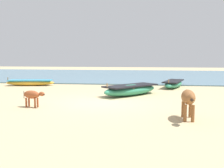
{
  "coord_description": "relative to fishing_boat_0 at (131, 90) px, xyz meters",
  "views": [
    {
      "loc": [
        2.05,
        -11.24,
        2.06
      ],
      "look_at": [
        0.15,
        2.31,
        0.6
      ],
      "focal_mm": 40.79,
      "sensor_mm": 36.0,
      "label": 1
    }
  ],
  "objects": [
    {
      "name": "sea_water",
      "position": [
        -1.17,
        14.89,
        -0.27
      ],
      "size": [
        60.0,
        20.0,
        0.08
      ],
      "primitive_type": "cube",
      "color": "slate",
      "rests_on": "ground"
    },
    {
      "name": "fishing_boat_0",
      "position": [
        0.0,
        0.0,
        0.0
      ],
      "size": [
        3.26,
        3.49,
        0.77
      ],
      "rotation": [
        0.0,
        0.0,
        3.99
      ],
      "color": "#338C66",
      "rests_on": "ground"
    },
    {
      "name": "fishing_boat_2",
      "position": [
        2.63,
        3.94,
        -0.05
      ],
      "size": [
        1.87,
        3.39,
        0.67
      ],
      "rotation": [
        0.0,
        0.0,
        4.42
      ],
      "color": "#338C66",
      "rests_on": "ground"
    },
    {
      "name": "fishing_boat_4",
      "position": [
        -7.49,
        3.62,
        -0.08
      ],
      "size": [
        3.54,
        1.39,
        0.61
      ],
      "rotation": [
        0.0,
        0.0,
        3.3
      ],
      "color": "gold",
      "rests_on": "ground"
    },
    {
      "name": "calf_near_rust",
      "position": [
        -3.78,
        -3.86,
        0.19
      ],
      "size": [
        1.05,
        0.49,
        0.69
      ],
      "rotation": [
        0.0,
        0.0,
        6.03
      ],
      "color": "#9E4C28",
      "rests_on": "ground"
    },
    {
      "name": "ground",
      "position": [
        -1.17,
        -2.35,
        -0.31
      ],
      "size": [
        80.0,
        80.0,
        0.0
      ],
      "primitive_type": "plane",
      "color": "tan"
    },
    {
      "name": "cow_adult_brown",
      "position": [
        2.21,
        -5.14,
        0.4
      ],
      "size": [
        0.48,
        1.53,
        0.99
      ],
      "rotation": [
        0.0,
        0.0,
        4.68
      ],
      "color": "brown",
      "rests_on": "ground"
    }
  ]
}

